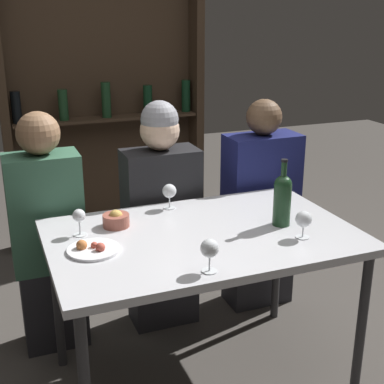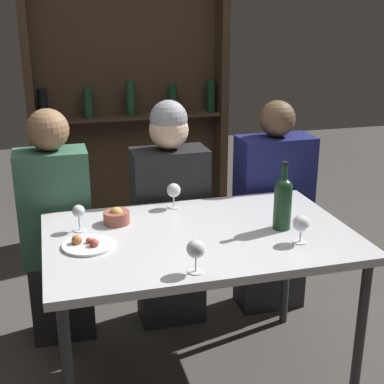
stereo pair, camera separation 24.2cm
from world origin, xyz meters
name	(u,v)px [view 1 (the left image)]	position (x,y,z in m)	size (l,w,h in m)	color
ground_plane	(202,379)	(0.00, 0.00, 0.00)	(10.00, 10.00, 0.00)	#47423D
dining_table	(203,246)	(0.00, 0.00, 0.71)	(1.35, 0.86, 0.78)	silver
wine_rack_wall	(104,90)	(0.00, 1.90, 1.15)	(1.48, 0.21, 2.28)	#38281C
wine_bottle	(282,198)	(0.37, -0.04, 0.91)	(0.08, 0.08, 0.31)	#19381E
wine_glass_0	(79,217)	(-0.51, 0.17, 0.86)	(0.06, 0.06, 0.12)	silver
wine_glass_1	(304,220)	(0.38, -0.20, 0.86)	(0.07, 0.07, 0.12)	silver
wine_glass_2	(210,249)	(-0.12, -0.35, 0.87)	(0.07, 0.07, 0.13)	silver
wine_glass_3	(169,192)	(-0.03, 0.35, 0.86)	(0.07, 0.07, 0.12)	silver
food_plate_0	(93,249)	(-0.49, -0.01, 0.79)	(0.22, 0.22, 0.05)	white
snack_bowl	(116,220)	(-0.34, 0.21, 0.81)	(0.12, 0.12, 0.08)	#995142
seated_person_left	(48,239)	(-0.61, 0.59, 0.60)	(0.36, 0.22, 1.26)	#26262B
seated_person_center	(161,220)	(0.00, 0.59, 0.62)	(0.40, 0.22, 1.27)	#26262B
seated_person_right	(260,211)	(0.61, 0.59, 0.58)	(0.42, 0.22, 1.24)	#26262B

